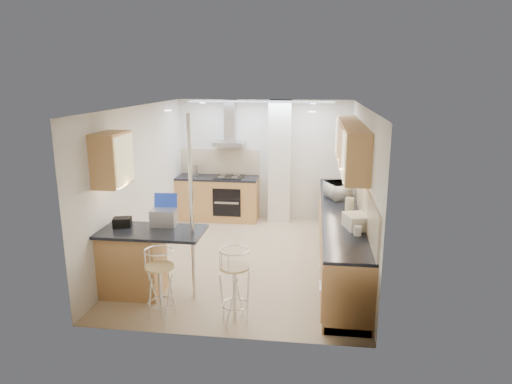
# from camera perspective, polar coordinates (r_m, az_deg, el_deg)

# --- Properties ---
(ground) EXTENTS (4.80, 4.80, 0.00)m
(ground) POSITION_cam_1_polar(r_m,az_deg,el_deg) (7.70, -1.02, -8.29)
(ground) COLOR tan
(ground) RESTS_ON ground
(room_shell) EXTENTS (3.64, 4.84, 2.51)m
(room_shell) POSITION_cam_1_polar(r_m,az_deg,el_deg) (7.58, 1.77, 3.52)
(room_shell) COLOR white
(room_shell) RESTS_ON ground
(right_counter) EXTENTS (0.63, 4.40, 0.92)m
(right_counter) POSITION_cam_1_polar(r_m,az_deg,el_deg) (7.48, 10.46, -5.45)
(right_counter) COLOR #B58E48
(right_counter) RESTS_ON ground
(back_counter) EXTENTS (1.70, 0.63, 0.92)m
(back_counter) POSITION_cam_1_polar(r_m,az_deg,el_deg) (9.68, -4.80, -0.75)
(back_counter) COLOR #B58E48
(back_counter) RESTS_ON ground
(peninsula) EXTENTS (1.47, 0.72, 0.94)m
(peninsula) POSITION_cam_1_polar(r_m,az_deg,el_deg) (6.48, -12.96, -8.57)
(peninsula) COLOR #B58E48
(peninsula) RESTS_ON ground
(microwave) EXTENTS (0.50, 0.59, 0.27)m
(microwave) POSITION_cam_1_polar(r_m,az_deg,el_deg) (7.93, 10.21, 0.18)
(microwave) COLOR white
(microwave) RESTS_ON right_counter
(laptop) EXTENTS (0.36, 0.28, 0.23)m
(laptop) POSITION_cam_1_polar(r_m,az_deg,el_deg) (6.44, -11.45, -3.14)
(laptop) COLOR #AAAEB2
(laptop) RESTS_ON peninsula
(bag) EXTENTS (0.27, 0.22, 0.13)m
(bag) POSITION_cam_1_polar(r_m,az_deg,el_deg) (6.54, -16.36, -3.65)
(bag) COLOR black
(bag) RESTS_ON peninsula
(bar_stool_near) EXTENTS (0.42, 0.42, 0.92)m
(bar_stool_near) POSITION_cam_1_polar(r_m,az_deg,el_deg) (5.85, -11.88, -11.22)
(bar_stool_near) COLOR #DBB276
(bar_stool_near) RESTS_ON ground
(bar_stool_end) EXTENTS (0.54, 0.54, 0.94)m
(bar_stool_end) POSITION_cam_1_polar(r_m,az_deg,el_deg) (5.70, -2.70, -11.53)
(bar_stool_end) COLOR #DBB276
(bar_stool_end) RESTS_ON ground
(jar_a) EXTENTS (0.15, 0.15, 0.20)m
(jar_a) POSITION_cam_1_polar(r_m,az_deg,el_deg) (8.45, 10.74, 0.75)
(jar_a) COLOR white
(jar_a) RESTS_ON right_counter
(jar_b) EXTENTS (0.13, 0.13, 0.16)m
(jar_b) POSITION_cam_1_polar(r_m,az_deg,el_deg) (8.56, 11.23, 0.77)
(jar_b) COLOR white
(jar_b) RESTS_ON right_counter
(jar_c) EXTENTS (0.15, 0.15, 0.20)m
(jar_c) POSITION_cam_1_polar(r_m,az_deg,el_deg) (7.27, 11.61, -1.48)
(jar_c) COLOR beige
(jar_c) RESTS_ON right_counter
(jar_d) EXTENTS (0.13, 0.13, 0.13)m
(jar_d) POSITION_cam_1_polar(r_m,az_deg,el_deg) (6.15, 12.58, -4.75)
(jar_d) COLOR white
(jar_d) RESTS_ON right_counter
(bread_bin) EXTENTS (0.39, 0.45, 0.20)m
(bread_bin) POSITION_cam_1_polar(r_m,az_deg,el_deg) (6.42, 12.46, -3.61)
(bread_bin) COLOR white
(bread_bin) RESTS_ON right_counter
(kettle) EXTENTS (0.16, 0.16, 0.22)m
(kettle) POSITION_cam_1_polar(r_m,az_deg,el_deg) (9.75, -7.76, 2.73)
(kettle) COLOR #AEB0B3
(kettle) RESTS_ON back_counter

